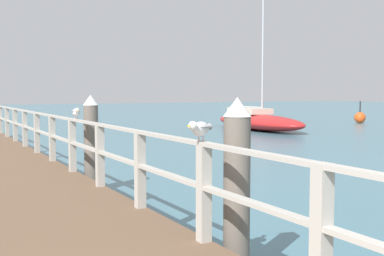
{
  "coord_description": "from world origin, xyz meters",
  "views": [
    {
      "loc": [
        -0.92,
        -0.02,
        1.95
      ],
      "look_at": [
        3.02,
        7.02,
        1.35
      ],
      "focal_mm": 44.78,
      "sensor_mm": 36.0,
      "label": 1
    }
  ],
  "objects_px": {
    "boat_3": "(258,121)",
    "channel_buoy": "(360,117)",
    "dock_piling_near": "(237,188)",
    "dock_piling_far": "(91,143)",
    "seagull_background": "(76,112)",
    "seagull_foreground": "(200,128)"
  },
  "relations": [
    {
      "from": "seagull_foreground",
      "to": "channel_buoy",
      "type": "xyz_separation_m",
      "value": [
        21.61,
        17.01,
        -1.23
      ]
    },
    {
      "from": "seagull_foreground",
      "to": "boat_3",
      "type": "relative_size",
      "value": 0.05
    },
    {
      "from": "boat_3",
      "to": "seagull_background",
      "type": "bearing_deg",
      "value": 47.07
    },
    {
      "from": "dock_piling_near",
      "to": "dock_piling_far",
      "type": "distance_m",
      "value": 4.97
    },
    {
      "from": "seagull_background",
      "to": "seagull_foreground",
      "type": "bearing_deg",
      "value": 99.38
    },
    {
      "from": "boat_3",
      "to": "channel_buoy",
      "type": "height_order",
      "value": "boat_3"
    },
    {
      "from": "dock_piling_far",
      "to": "seagull_foreground",
      "type": "distance_m",
      "value": 4.93
    },
    {
      "from": "seagull_background",
      "to": "boat_3",
      "type": "bearing_deg",
      "value": -128.74
    },
    {
      "from": "dock_piling_near",
      "to": "dock_piling_far",
      "type": "relative_size",
      "value": 1.0
    },
    {
      "from": "dock_piling_far",
      "to": "boat_3",
      "type": "height_order",
      "value": "boat_3"
    },
    {
      "from": "seagull_foreground",
      "to": "seagull_background",
      "type": "distance_m",
      "value": 4.53
    },
    {
      "from": "seagull_background",
      "to": "channel_buoy",
      "type": "height_order",
      "value": "seagull_background"
    },
    {
      "from": "seagull_background",
      "to": "dock_piling_near",
      "type": "bearing_deg",
      "value": 104.17
    },
    {
      "from": "dock_piling_far",
      "to": "channel_buoy",
      "type": "bearing_deg",
      "value": 29.75
    },
    {
      "from": "seagull_foreground",
      "to": "dock_piling_near",
      "type": "bearing_deg",
      "value": -137.39
    },
    {
      "from": "dock_piling_near",
      "to": "boat_3",
      "type": "height_order",
      "value": "boat_3"
    },
    {
      "from": "seagull_background",
      "to": "channel_buoy",
      "type": "distance_m",
      "value": 24.98
    },
    {
      "from": "dock_piling_near",
      "to": "boat_3",
      "type": "xyz_separation_m",
      "value": [
        12.38,
        16.03,
        -0.49
      ]
    },
    {
      "from": "dock_piling_far",
      "to": "channel_buoy",
      "type": "xyz_separation_m",
      "value": [
        21.23,
        12.13,
        -0.6
      ]
    },
    {
      "from": "dock_piling_far",
      "to": "seagull_background",
      "type": "distance_m",
      "value": 0.81
    },
    {
      "from": "dock_piling_near",
      "to": "channel_buoy",
      "type": "height_order",
      "value": "dock_piling_near"
    },
    {
      "from": "dock_piling_near",
      "to": "dock_piling_far",
      "type": "bearing_deg",
      "value": 90.0
    }
  ]
}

